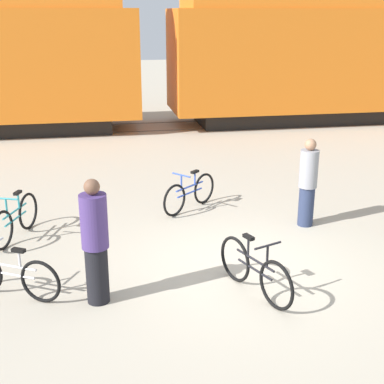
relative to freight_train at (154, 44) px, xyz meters
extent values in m
plane|color=#B2A893|center=(0.00, -11.45, -2.90)|extent=(80.00, 80.00, 0.00)
cube|color=black|center=(6.87, 0.00, -2.62)|extent=(10.51, 2.28, 0.55)
cube|color=orange|center=(6.87, 0.00, -0.58)|extent=(12.51, 3.04, 3.52)
cylinder|color=orange|center=(6.87, 0.00, 1.18)|extent=(11.51, 2.89, 2.89)
cube|color=#4C4238|center=(0.00, -0.72, -2.89)|extent=(65.75, 0.07, 0.01)
cube|color=#4C4238|center=(0.00, 0.72, -2.89)|extent=(65.75, 0.07, 0.01)
torus|color=black|center=(0.18, -12.77, -2.54)|extent=(0.31, 0.69, 0.72)
torus|color=black|center=(-0.17, -11.87, -2.54)|extent=(0.31, 0.69, 0.72)
cylinder|color=black|center=(0.01, -12.32, -2.35)|extent=(0.34, 0.81, 0.04)
cylinder|color=black|center=(0.01, -12.32, -2.50)|extent=(0.32, 0.74, 0.04)
cylinder|color=black|center=(-0.05, -12.16, -2.20)|extent=(0.04, 0.04, 0.30)
cube|color=black|center=(-0.05, -12.16, -2.05)|extent=(0.15, 0.22, 0.05)
cylinder|color=black|center=(0.11, -12.57, -2.19)|extent=(0.04, 0.04, 0.33)
cylinder|color=black|center=(0.11, -12.57, -2.02)|extent=(0.44, 0.20, 0.03)
torus|color=black|center=(-0.67, -8.97, -2.56)|extent=(0.54, 0.48, 0.67)
torus|color=black|center=(0.07, -8.33, -2.56)|extent=(0.54, 0.48, 0.67)
cylinder|color=#3351B7|center=(-0.30, -8.65, -2.39)|extent=(0.68, 0.59, 0.04)
cylinder|color=#3351B7|center=(-0.30, -8.65, -2.53)|extent=(0.62, 0.54, 0.04)
cylinder|color=#3351B7|center=(-0.17, -8.53, -2.25)|extent=(0.04, 0.04, 0.28)
cube|color=black|center=(-0.17, -8.53, -2.11)|extent=(0.20, 0.19, 0.05)
cylinder|color=#3351B7|center=(-0.50, -8.82, -2.23)|extent=(0.04, 0.04, 0.31)
cylinder|color=#3351B7|center=(-0.50, -8.82, -2.08)|extent=(0.33, 0.37, 0.03)
torus|color=black|center=(-3.05, -12.01, -2.57)|extent=(0.60, 0.36, 0.66)
cylinder|color=silver|center=(-3.47, -11.78, -2.40)|extent=(0.77, 0.45, 0.04)
cylinder|color=silver|center=(-3.47, -11.78, -2.54)|extent=(0.70, 0.41, 0.04)
cylinder|color=silver|center=(-3.32, -11.86, -2.27)|extent=(0.04, 0.04, 0.27)
cube|color=black|center=(-3.32, -11.86, -2.13)|extent=(0.21, 0.17, 0.05)
torus|color=black|center=(-3.85, -10.03, -2.54)|extent=(0.30, 0.68, 0.71)
torus|color=black|center=(-3.51, -9.13, -2.54)|extent=(0.30, 0.68, 0.71)
cylinder|color=teal|center=(-3.68, -9.58, -2.36)|extent=(0.33, 0.80, 0.04)
cylinder|color=teal|center=(-3.68, -9.58, -2.51)|extent=(0.30, 0.73, 0.04)
cylinder|color=teal|center=(-3.62, -9.42, -2.21)|extent=(0.04, 0.04, 0.30)
cube|color=black|center=(-3.62, -9.42, -2.07)|extent=(0.15, 0.22, 0.05)
cylinder|color=teal|center=(-3.78, -9.83, -2.20)|extent=(0.04, 0.04, 0.33)
cylinder|color=teal|center=(-3.78, -9.83, -2.03)|extent=(0.44, 0.19, 0.03)
cylinder|color=#283351|center=(1.77, -9.91, -2.51)|extent=(0.30, 0.30, 0.78)
cylinder|color=gray|center=(1.77, -9.91, -1.76)|extent=(0.35, 0.35, 0.72)
sphere|color=#A37556|center=(1.77, -9.91, -1.29)|extent=(0.22, 0.22, 0.22)
cylinder|color=black|center=(-2.25, -12.13, -2.47)|extent=(0.32, 0.32, 0.85)
cylinder|color=#473370|center=(-2.25, -12.13, -1.66)|extent=(0.38, 0.38, 0.77)
sphere|color=brown|center=(-2.25, -12.13, -1.17)|extent=(0.22, 0.22, 0.22)
camera|label=1|loc=(-2.15, -19.05, 1.05)|focal=50.00mm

